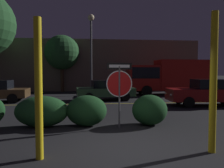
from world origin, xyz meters
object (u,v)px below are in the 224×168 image
Objects in this scene: yellow_pole_left at (39,89)px; yellow_pole_right at (213,83)px; passing_car_3 at (208,93)px; hedge_bush_1 at (42,111)px; street_lamp at (91,38)px; stop_sign at (119,83)px; tree_0 at (62,53)px; hedge_bush_2 at (87,111)px; passing_car_2 at (105,90)px; delivery_truck at (166,76)px; hedge_bush_3 at (150,110)px.

yellow_pole_right is at bearing 0.05° from yellow_pole_left.
yellow_pole_right is 8.05m from passing_car_3.
hedge_bush_1 is at bearing 147.38° from yellow_pole_right.
yellow_pole_left is at bearing -179.95° from yellow_pole_right.
yellow_pole_left is 13.96m from street_lamp.
stop_sign is 3.14m from yellow_pole_right.
yellow_pole_right is 0.59× the size of tree_0.
passing_car_3 is (6.83, 4.15, 0.20)m from hedge_bush_2.
stop_sign reaches higher than passing_car_2.
tree_0 reaches higher than stop_sign.
street_lamp reaches higher than yellow_pole_right.
hedge_bush_1 is 0.39× the size of passing_car_3.
yellow_pole_right is 0.71× the size of passing_car_3.
yellow_pole_left is 0.75× the size of passing_car_2.
stop_sign reaches higher than hedge_bush_1.
hedge_bush_1 is 13.54m from delivery_truck.
yellow_pole_left reaches higher than stop_sign.
hedge_bush_1 is 0.45× the size of passing_car_2.
street_lamp is (-6.58, 6.51, 4.02)m from passing_car_3.
stop_sign is 11.49m from street_lamp.
street_lamp reaches higher than hedge_bush_3.
hedge_bush_3 is (3.22, 2.79, -0.98)m from yellow_pole_left.
tree_0 is (-3.73, 7.12, 3.18)m from passing_car_2.
delivery_truck is 1.21× the size of tree_0.
delivery_truck is at bearing 0.65° from street_lamp.
hedge_bush_3 is at bearing -1.59° from hedge_bush_1.
tree_0 is at bearing 68.09° from delivery_truck.
tree_0 is (-2.83, 3.65, -0.90)m from street_lamp.
street_lamp is 4.71m from tree_0.
yellow_pole_left is at bearing -108.95° from hedge_bush_2.
passing_car_3 is at bearing 31.29° from hedge_bush_2.
passing_car_3 is (5.68, -3.04, 0.06)m from passing_car_2.
street_lamp is (-1.99, 10.73, 4.23)m from hedge_bush_3.
yellow_pole_left is at bearing -95.20° from street_lamp.
hedge_bush_3 is at bearing 156.84° from delivery_truck.
street_lamp reaches higher than yellow_pole_left.
delivery_truck is at bearing 57.77° from stop_sign.
stop_sign is 0.67× the size of yellow_pole_right.
tree_0 is (-1.60, 17.17, 2.34)m from yellow_pole_left.
hedge_bush_2 reaches higher than hedge_bush_3.
passing_car_2 is (-1.81, 10.04, -0.96)m from yellow_pole_right.
hedge_bush_3 is at bearing 7.23° from stop_sign.
hedge_bush_1 is 0.33× the size of tree_0.
passing_car_2 is (1.15, 7.19, 0.14)m from hedge_bush_2.
tree_0 is at bearing 100.21° from hedge_bush_2.
delivery_truck reaches higher than stop_sign.
yellow_pole_right reaches higher than stop_sign.
passing_car_3 is (5.72, 4.48, -0.77)m from stop_sign.
hedge_bush_2 is 8.00m from passing_car_3.
tree_0 reaches higher than delivery_truck.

